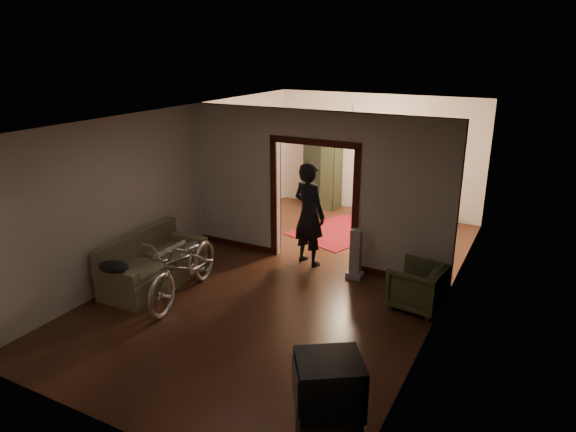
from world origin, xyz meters
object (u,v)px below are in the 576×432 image
Objects in this scene: armchair at (417,286)px; locker at (323,173)px; person at (309,214)px; sofa at (154,260)px; desk at (410,211)px; bicycle at (184,266)px.

locker reaches higher than armchair.
armchair is 0.45× the size of locker.
sofa is at bearing 65.56° from person.
sofa is 2.05× the size of desk.
sofa is at bearing -104.19° from desk.
sofa is at bearing -86.81° from locker.
person is at bearing 44.20° from sofa.
locker is at bearing -172.58° from desk.
armchair is 3.86m from desk.
sofa is 4.31m from armchair.
sofa is 1.10× the size of locker.
armchair is (3.37, 1.37, -0.19)m from bicycle.
person is 2.08× the size of desk.
person is at bearing -93.15° from desk.
sofa is 2.82m from person.
locker reaches higher than sofa.
armchair is (4.13, 1.23, -0.08)m from sofa.
sofa is 5.79m from desk.
person is (1.93, 1.99, 0.53)m from sofa.
bicycle is 1.21× the size of locker.
desk is at bearing 0.79° from locker.
sofa is 0.91× the size of bicycle.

